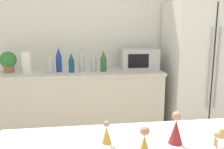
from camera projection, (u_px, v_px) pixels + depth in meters
name	position (u px, v px, depth m)	size (l,w,h in m)	color
wall_back	(113.00, 42.00, 3.53)	(8.00, 0.06, 2.55)	white
back_counter	(82.00, 105.00, 3.31)	(2.09, 0.63, 0.93)	silver
refrigerator	(199.00, 71.00, 3.37)	(0.86, 0.72, 1.81)	white
potted_plant	(8.00, 61.00, 3.11)	(0.20, 0.20, 0.26)	#9E6B47
paper_towel_roll	(26.00, 62.00, 3.06)	(0.12, 0.12, 0.27)	white
microwave	(138.00, 59.00, 3.31)	(0.48, 0.37, 0.28)	#B2B5BA
back_bottle_0	(94.00, 61.00, 3.20)	(0.07, 0.07, 0.27)	#B2B7BC
back_bottle_1	(71.00, 63.00, 3.12)	(0.07, 0.07, 0.25)	navy
back_bottle_2	(50.00, 64.00, 3.06)	(0.08, 0.08, 0.24)	#B2B7BC
back_bottle_3	(59.00, 60.00, 3.15)	(0.07, 0.07, 0.32)	navy
back_bottle_4	(103.00, 61.00, 3.18)	(0.08, 0.08, 0.27)	#2D6033
back_bottle_5	(82.00, 60.00, 3.16)	(0.07, 0.07, 0.31)	#B2B7BC
camel_figurine	(223.00, 134.00, 1.21)	(0.09, 0.06, 0.12)	tan
wise_man_figurine_blue	(176.00, 130.00, 1.25)	(0.07, 0.07, 0.17)	maroon
wise_man_figurine_crimson	(144.00, 146.00, 1.09)	(0.07, 0.07, 0.16)	#B28933
wise_man_figurine_purple	(107.00, 134.00, 1.25)	(0.05, 0.05, 0.12)	#B28933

